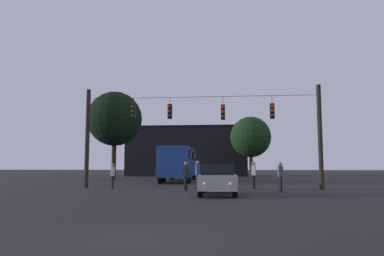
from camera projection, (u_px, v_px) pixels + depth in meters
ground_plane at (208, 183)px, 31.32m from camera, size 168.00×168.00×0.00m
overhead_signal_span at (200, 130)px, 23.45m from camera, size 15.19×0.44×6.51m
city_bus at (179, 161)px, 33.61m from camera, size 2.90×11.08×3.00m
car_near_right at (218, 179)px, 18.35m from camera, size 1.88×4.37×1.52m
pedestrian_crossing_left at (186, 174)px, 21.48m from camera, size 0.31×0.40×1.67m
pedestrian_crossing_center at (209, 175)px, 23.88m from camera, size 0.30×0.40×1.53m
pedestrian_crossing_right at (254, 173)px, 23.17m from camera, size 0.31×0.40×1.71m
pedestrian_near_bus at (113, 174)px, 23.19m from camera, size 0.35×0.42×1.59m
pedestrian_trailing at (198, 173)px, 22.62m from camera, size 0.34×0.42×1.75m
pedestrian_far_side at (280, 175)px, 20.60m from camera, size 0.27×0.38×1.66m
corner_building at (189, 152)px, 52.91m from camera, size 16.47×8.66×6.83m
tree_left_silhouette at (251, 137)px, 44.50m from camera, size 4.94×4.94×7.37m
tree_behind_building at (115, 119)px, 39.13m from camera, size 5.80×5.80×9.32m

